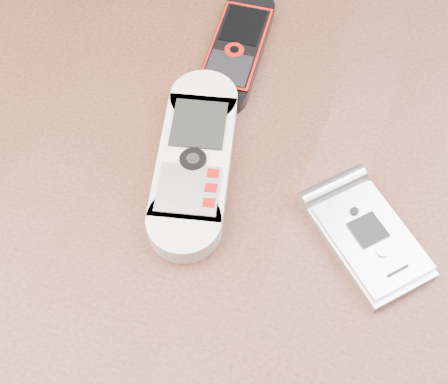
{
  "coord_description": "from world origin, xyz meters",
  "views": [
    {
      "loc": [
        0.08,
        -0.24,
        1.18
      ],
      "look_at": [
        0.01,
        0.0,
        0.76
      ],
      "focal_mm": 50.0,
      "sensor_mm": 36.0,
      "label": 1
    }
  ],
  "objects": [
    {
      "name": "table",
      "position": [
        0.0,
        0.0,
        0.64
      ],
      "size": [
        1.2,
        0.8,
        0.75
      ],
      "color": "black",
      "rests_on": "ground"
    },
    {
      "name": "nokia_black_red",
      "position": [
        -0.03,
        0.15,
        0.76
      ],
      "size": [
        0.05,
        0.15,
        0.02
      ],
      "primitive_type": "cube",
      "rotation": [
        0.0,
        0.0,
        0.05
      ],
      "color": "black",
      "rests_on": "table"
    },
    {
      "name": "nokia_white",
      "position": [
        -0.03,
        0.02,
        0.76
      ],
      "size": [
        0.09,
        0.18,
        0.02
      ],
      "primitive_type": "cube",
      "rotation": [
        0.0,
        0.0,
        0.2
      ],
      "color": "beige",
      "rests_on": "table"
    },
    {
      "name": "motorola_razr",
      "position": [
        0.12,
        -0.0,
        0.76
      ],
      "size": [
        0.12,
        0.12,
        0.02
      ],
      "primitive_type": "cube",
      "rotation": [
        0.0,
        0.0,
        0.79
      ],
      "color": "#B6B6BA",
      "rests_on": "table"
    }
  ]
}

